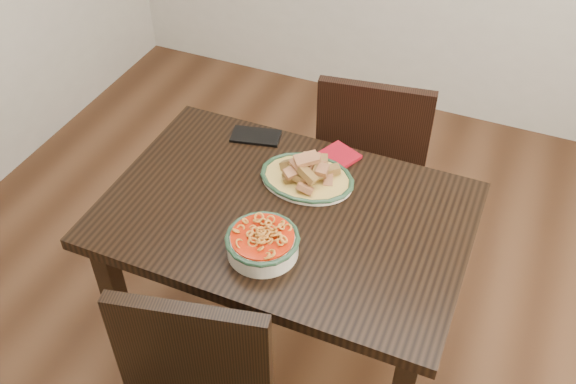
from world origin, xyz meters
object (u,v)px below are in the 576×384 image
at_px(dining_table, 286,235).
at_px(chair_far, 373,154).
at_px(fish_plate, 307,170).
at_px(noodle_bowl, 263,241).
at_px(smartphone, 256,136).

bearing_deg(dining_table, chair_far, 82.31).
xyz_separation_m(chair_far, fish_plate, (-0.08, -0.52, 0.30)).
distance_m(dining_table, chair_far, 0.70).
bearing_deg(noodle_bowl, dining_table, 92.40).
relative_size(dining_table, noodle_bowl, 5.20).
height_order(chair_far, smartphone, chair_far).
bearing_deg(chair_far, smartphone, 40.05).
bearing_deg(dining_table, fish_plate, 86.45).
relative_size(noodle_bowl, smartphone, 1.27).
height_order(fish_plate, noodle_bowl, fish_plate).
bearing_deg(fish_plate, noodle_bowl, -90.32).
xyz_separation_m(chair_far, smartphone, (-0.33, -0.38, 0.26)).
distance_m(fish_plate, smartphone, 0.29).
height_order(chair_far, fish_plate, chair_far).
bearing_deg(fish_plate, dining_table, -93.55).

